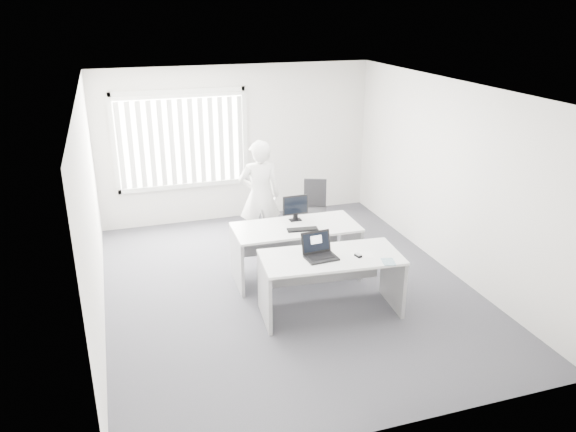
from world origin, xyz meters
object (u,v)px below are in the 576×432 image
object	(u,v)px
desk_near	(331,272)
office_chair	(315,217)
desk_far	(296,241)
monitor	(295,208)
laptop	(322,248)
person	(260,196)

from	to	relation	value
desk_near	office_chair	size ratio (longest dim) A/B	1.96
desk_far	monitor	size ratio (longest dim) A/B	4.71
desk_far	laptop	world-z (taller)	laptop
person	monitor	distance (m)	0.98
desk_near	person	xyz separation A→B (m)	(-0.33, 2.24, 0.33)
person	laptop	world-z (taller)	person
laptop	monitor	size ratio (longest dim) A/B	1.02
desk_near	office_chair	bearing A→B (deg)	78.78
desk_far	person	bearing A→B (deg)	101.82
person	monitor	bearing A→B (deg)	114.24
desk_near	monitor	xyz separation A→B (m)	(-0.04, 1.30, 0.42)
person	desk_near	bearing A→B (deg)	105.67
desk_far	desk_near	bearing A→B (deg)	-83.14
desk_far	laptop	distance (m)	1.18
laptop	desk_near	bearing A→B (deg)	10.34
office_chair	laptop	world-z (taller)	laptop
desk_far	person	xyz separation A→B (m)	(-0.22, 1.16, 0.33)
monitor	office_chair	bearing A→B (deg)	57.92
desk_near	desk_far	distance (m)	1.09
desk_near	person	bearing A→B (deg)	103.18
desk_far	laptop	size ratio (longest dim) A/B	4.61
person	monitor	xyz separation A→B (m)	(0.28, -0.94, 0.09)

